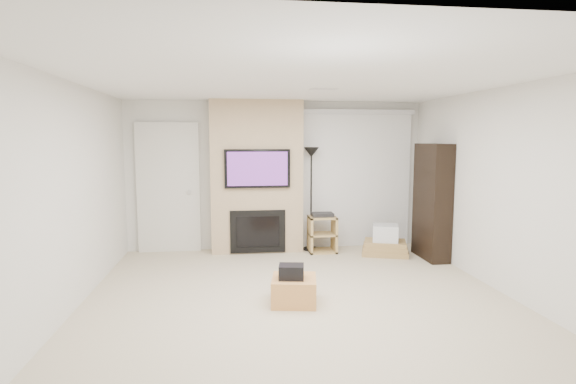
{
  "coord_description": "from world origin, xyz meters",
  "views": [
    {
      "loc": [
        -0.78,
        -4.85,
        1.88
      ],
      "look_at": [
        0.0,
        1.2,
        1.15
      ],
      "focal_mm": 28.0,
      "sensor_mm": 36.0,
      "label": 1
    }
  ],
  "objects": [
    {
      "name": "floor",
      "position": [
        0.0,
        0.0,
        0.0
      ],
      "size": [
        5.0,
        5.5,
        0.0
      ],
      "primitive_type": "cube",
      "color": "beige",
      "rests_on": "ground"
    },
    {
      "name": "ceiling",
      "position": [
        0.0,
        0.0,
        2.5
      ],
      "size": [
        5.0,
        5.5,
        0.0
      ],
      "primitive_type": "cube",
      "color": "white",
      "rests_on": "wall_back"
    },
    {
      "name": "wall_back",
      "position": [
        0.0,
        2.75,
        1.25
      ],
      "size": [
        5.0,
        0.0,
        2.5
      ],
      "primitive_type": "cube",
      "rotation": [
        1.57,
        0.0,
        0.0
      ],
      "color": "silver",
      "rests_on": "ground"
    },
    {
      "name": "wall_front",
      "position": [
        0.0,
        -2.75,
        1.25
      ],
      "size": [
        5.0,
        0.0,
        2.5
      ],
      "primitive_type": "cube",
      "rotation": [
        1.57,
        0.0,
        0.0
      ],
      "color": "silver",
      "rests_on": "ground"
    },
    {
      "name": "wall_left",
      "position": [
        -2.5,
        0.0,
        1.25
      ],
      "size": [
        0.0,
        5.5,
        2.5
      ],
      "primitive_type": "cube",
      "rotation": [
        1.57,
        0.0,
        1.57
      ],
      "color": "silver",
      "rests_on": "ground"
    },
    {
      "name": "wall_right",
      "position": [
        2.5,
        0.0,
        1.25
      ],
      "size": [
        0.0,
        5.5,
        2.5
      ],
      "primitive_type": "cube",
      "rotation": [
        1.57,
        0.0,
        1.57
      ],
      "color": "silver",
      "rests_on": "ground"
    },
    {
      "name": "hvac_vent",
      "position": [
        0.4,
        0.8,
        2.5
      ],
      "size": [
        0.35,
        0.18,
        0.01
      ],
      "primitive_type": "cube",
      "color": "silver",
      "rests_on": "ceiling"
    },
    {
      "name": "ottoman",
      "position": [
        -0.07,
        0.07,
        0.15
      ],
      "size": [
        0.58,
        0.58,
        0.3
      ],
      "primitive_type": "cube",
      "rotation": [
        0.0,
        0.0,
        -0.17
      ],
      "color": "#DD9750",
      "rests_on": "floor"
    },
    {
      "name": "black_bag",
      "position": [
        -0.11,
        0.03,
        0.38
      ],
      "size": [
        0.31,
        0.26,
        0.16
      ],
      "primitive_type": "cube",
      "rotation": [
        0.0,
        0.0,
        -0.17
      ],
      "color": "black",
      "rests_on": "ottoman"
    },
    {
      "name": "fireplace_wall",
      "position": [
        -0.35,
        2.54,
        1.24
      ],
      "size": [
        1.5,
        0.47,
        2.5
      ],
      "color": "tan",
      "rests_on": "floor"
    },
    {
      "name": "entry_door",
      "position": [
        -1.8,
        2.71,
        1.05
      ],
      "size": [
        1.02,
        0.11,
        2.14
      ],
      "color": "silver",
      "rests_on": "floor"
    },
    {
      "name": "vertical_blinds",
      "position": [
        1.4,
        2.7,
        1.27
      ],
      "size": [
        1.98,
        0.1,
        2.37
      ],
      "color": "silver",
      "rests_on": "floor"
    },
    {
      "name": "floor_lamp",
      "position": [
        0.56,
        2.5,
        1.37
      ],
      "size": [
        0.26,
        0.26,
        1.74
      ],
      "color": "black",
      "rests_on": "floor"
    },
    {
      "name": "av_stand",
      "position": [
        0.72,
        2.33,
        0.35
      ],
      "size": [
        0.45,
        0.38,
        0.66
      ],
      "color": "tan",
      "rests_on": "floor"
    },
    {
      "name": "box_stack",
      "position": [
        1.71,
        2.05,
        0.18
      ],
      "size": [
        0.86,
        0.75,
        0.49
      ],
      "color": "tan",
      "rests_on": "floor"
    },
    {
      "name": "bookshelf",
      "position": [
        2.34,
        1.74,
        0.9
      ],
      "size": [
        0.3,
        0.8,
        1.8
      ],
      "color": "black",
      "rests_on": "floor"
    }
  ]
}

